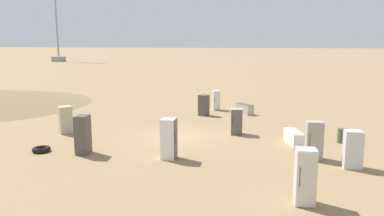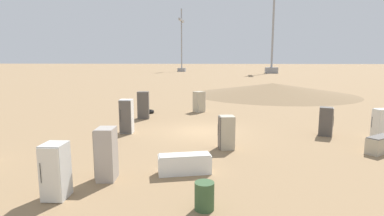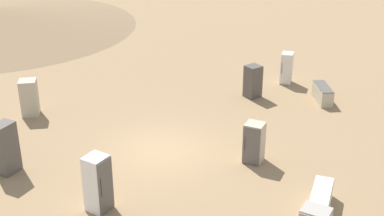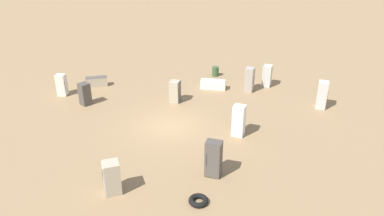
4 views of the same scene
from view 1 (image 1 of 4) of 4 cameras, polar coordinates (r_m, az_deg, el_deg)
name	(u,v)px [view 1 (image 1 of 4)]	position (r m, az deg, el deg)	size (l,w,h in m)	color
ground_plane	(176,136)	(22.10, -2.41, -4.35)	(1000.00, 1000.00, 0.00)	#937551
power_pylon_0	(57,35)	(124.16, -19.84, 10.38)	(9.02, 3.09, 25.77)	gray
discarded_fridge_0	(204,105)	(28.41, 1.81, 0.43)	(0.80, 0.85, 1.57)	#4C4742
discarded_fridge_1	(245,109)	(29.45, 8.05, -0.14)	(1.53, 1.62, 0.76)	#B2A88E
discarded_fridge_2	(294,137)	(21.11, 15.26, -4.36)	(1.18, 2.00, 0.72)	white
discarded_fridge_3	(314,140)	(18.52, 18.13, -4.71)	(0.84, 0.74, 1.82)	#A89E93
discarded_fridge_4	(169,139)	(17.72, -3.54, -4.70)	(0.78, 0.76, 1.92)	white
discarded_fridge_5	(305,177)	(13.32, 16.88, -10.01)	(0.76, 0.77, 1.94)	silver
discarded_fridge_6	(353,149)	(17.84, 23.32, -5.82)	(0.84, 0.72, 1.67)	silver
discarded_fridge_7	(236,121)	(22.63, 6.77, -2.05)	(0.82, 0.83, 1.56)	#B2A88E
discarded_fridge_8	(216,100)	(30.80, 3.71, 1.18)	(0.74, 0.82, 1.61)	silver
discarded_fridge_9	(65,120)	(24.03, -18.74, -1.70)	(1.04, 1.04, 1.65)	#B2A88E
discarded_fridge_10	(83,135)	(19.23, -16.30, -3.92)	(0.75, 0.89, 1.93)	#4C4742
scrap_tire	(41,149)	(20.44, -21.97, -5.87)	(0.90, 0.90, 0.25)	black
rusty_barrel	(342,136)	(22.22, 21.95, -3.94)	(0.54, 0.54, 0.78)	#385633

